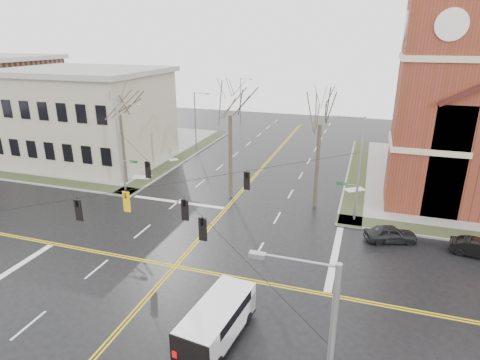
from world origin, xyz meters
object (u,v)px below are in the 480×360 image
(signal_pole_nw, at_px, (122,145))
(tree_ne, at_px, (320,119))
(streetlight_north_a, at_px, (196,119))
(parked_car_a, at_px, (390,234))
(cargo_van, at_px, (219,317))
(parked_car_b, at_px, (478,249))
(streetlight_north_b, at_px, (241,99))
(tree_nw_far, at_px, (119,111))
(signal_pole_ne, at_px, (357,167))
(tree_nw_near, at_px, (230,110))

(signal_pole_nw, height_order, tree_ne, tree_ne)
(streetlight_north_a, xyz_separation_m, parked_car_a, (25.02, -19.50, -3.80))
(cargo_van, relative_size, parked_car_b, 1.50)
(streetlight_north_b, height_order, tree_ne, tree_ne)
(streetlight_north_a, height_order, parked_car_a, streetlight_north_a)
(tree_nw_far, bearing_deg, tree_ne, 0.30)
(parked_car_a, bearing_deg, streetlight_north_a, 34.21)
(signal_pole_nw, distance_m, streetlight_north_b, 36.51)
(signal_pole_ne, height_order, tree_ne, tree_ne)
(signal_pole_ne, height_order, tree_nw_far, tree_nw_far)
(streetlight_north_a, height_order, cargo_van, streetlight_north_a)
(cargo_van, distance_m, parked_car_a, 16.63)
(streetlight_north_b, height_order, tree_nw_near, tree_nw_near)
(signal_pole_ne, xyz_separation_m, parked_car_b, (9.08, -3.38, -4.32))
(parked_car_a, relative_size, tree_nw_near, 0.33)
(cargo_van, xyz_separation_m, tree_ne, (2.32, 19.24, 7.06))
(signal_pole_ne, bearing_deg, parked_car_b, -20.42)
(signal_pole_ne, bearing_deg, streetlight_north_a, 143.10)
(tree_nw_near, bearing_deg, tree_nw_far, 179.51)
(signal_pole_nw, distance_m, tree_nw_far, 3.88)
(parked_car_a, bearing_deg, parked_car_b, -111.50)
(streetlight_north_b, distance_m, cargo_van, 55.97)
(streetlight_north_b, xyz_separation_m, parked_car_b, (31.05, -39.88, -3.84))
(tree_nw_far, bearing_deg, streetlight_north_a, 81.69)
(streetlight_north_a, distance_m, tree_nw_near, 18.14)
(signal_pole_ne, xyz_separation_m, cargo_van, (-5.89, -17.02, -3.71))
(signal_pole_ne, relative_size, tree_nw_far, 0.83)
(streetlight_north_a, relative_size, parked_car_a, 2.03)
(streetlight_north_a, relative_size, streetlight_north_b, 1.00)
(signal_pole_nw, bearing_deg, parked_car_b, -6.08)
(parked_car_a, distance_m, parked_car_b, 6.04)
(signal_pole_ne, xyz_separation_m, streetlight_north_b, (-21.97, 36.50, -0.48))
(streetlight_north_a, relative_size, parked_car_b, 2.09)
(streetlight_north_a, relative_size, tree_nw_near, 0.67)
(signal_pole_ne, relative_size, streetlight_north_b, 1.12)
(parked_car_b, relative_size, tree_ne, 0.33)
(signal_pole_nw, relative_size, parked_car_a, 2.28)
(signal_pole_ne, xyz_separation_m, tree_nw_near, (-11.91, 2.02, 3.74))
(streetlight_north_a, bearing_deg, cargo_van, -64.36)
(signal_pole_ne, relative_size, tree_ne, 0.78)
(streetlight_north_a, xyz_separation_m, parked_car_b, (31.05, -19.88, -3.84))
(parked_car_b, relative_size, tree_nw_far, 0.35)
(signal_pole_ne, relative_size, parked_car_b, 2.35)
(streetlight_north_b, height_order, tree_nw_far, tree_nw_far)
(tree_nw_near, bearing_deg, tree_ne, 1.45)
(signal_pole_nw, bearing_deg, tree_ne, 6.66)
(cargo_van, relative_size, parked_car_a, 1.46)
(signal_pole_ne, bearing_deg, streetlight_north_b, 121.05)
(streetlight_north_a, distance_m, parked_car_b, 37.07)
(streetlight_north_b, bearing_deg, tree_ne, -61.76)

